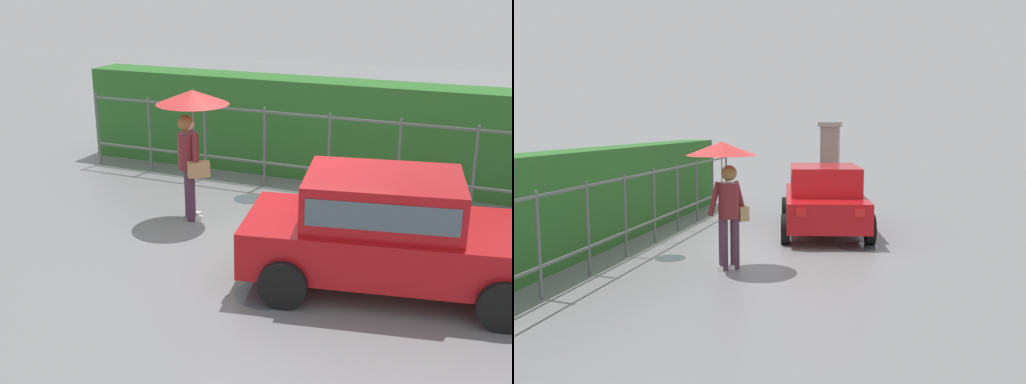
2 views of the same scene
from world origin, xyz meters
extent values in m
plane|color=slate|center=(0.00, 0.00, 0.00)|extent=(40.00, 40.00, 0.00)
cube|color=#B71116|center=(1.54, -0.79, 0.58)|extent=(3.94, 2.30, 0.60)
cube|color=#B71116|center=(1.39, -0.81, 1.18)|extent=(2.14, 1.77, 0.60)
cube|color=#4C5B66|center=(1.39, -0.81, 1.20)|extent=(1.99, 1.76, 0.33)
cylinder|color=black|center=(2.61, 0.27, 0.30)|extent=(0.62, 0.29, 0.60)
cylinder|color=black|center=(2.92, -1.38, 0.30)|extent=(0.62, 0.29, 0.60)
cylinder|color=black|center=(0.15, -0.19, 0.30)|extent=(0.62, 0.29, 0.60)
cylinder|color=black|center=(0.47, -1.84, 0.30)|extent=(0.62, 0.29, 0.60)
cube|color=red|center=(-0.39, -0.59, 0.73)|extent=(0.10, 0.21, 0.16)
cube|color=red|center=(-0.19, -1.67, 0.73)|extent=(0.10, 0.21, 0.16)
cylinder|color=#47283D|center=(-2.04, 0.42, 0.43)|extent=(0.15, 0.15, 0.86)
cylinder|color=#47283D|center=(-1.92, 0.26, 0.43)|extent=(0.15, 0.15, 0.86)
cube|color=white|center=(-1.99, 0.46, 0.04)|extent=(0.26, 0.10, 0.08)
cube|color=white|center=(-1.87, 0.30, 0.04)|extent=(0.26, 0.10, 0.08)
cylinder|color=maroon|center=(-1.98, 0.34, 1.15)|extent=(0.34, 0.34, 0.58)
sphere|color=#DBAD89|center=(-1.98, 0.34, 1.58)|extent=(0.22, 0.22, 0.22)
sphere|color=olive|center=(-2.00, 0.32, 1.60)|extent=(0.25, 0.25, 0.25)
cylinder|color=maroon|center=(-2.04, 0.57, 1.18)|extent=(0.21, 0.24, 0.56)
cylinder|color=maroon|center=(-1.78, 0.21, 1.18)|extent=(0.21, 0.24, 0.56)
cylinder|color=#B2B2B7|center=(-1.94, 0.46, 1.50)|extent=(0.02, 0.02, 0.77)
cone|color=red|center=(-1.94, 0.46, 1.99)|extent=(1.16, 1.16, 0.22)
cube|color=tan|center=(-1.73, 0.20, 0.91)|extent=(0.37, 0.33, 0.24)
cylinder|color=#59605B|center=(-5.26, 2.42, 0.75)|extent=(0.05, 0.05, 1.50)
cylinder|color=#59605B|center=(-4.01, 2.42, 0.75)|extent=(0.05, 0.05, 1.50)
cylinder|color=#59605B|center=(-2.77, 2.42, 0.75)|extent=(0.05, 0.05, 1.50)
cylinder|color=#59605B|center=(-1.52, 2.42, 0.75)|extent=(0.05, 0.05, 1.50)
cylinder|color=#59605B|center=(-0.27, 2.42, 0.75)|extent=(0.05, 0.05, 1.50)
cylinder|color=#59605B|center=(0.97, 2.42, 0.75)|extent=(0.05, 0.05, 1.50)
cylinder|color=#59605B|center=(2.22, 2.42, 0.75)|extent=(0.05, 0.05, 1.50)
cube|color=#59605B|center=(-0.27, 2.42, 1.42)|extent=(9.97, 0.03, 0.04)
cube|color=#59605B|center=(-0.27, 2.42, 0.45)|extent=(9.97, 0.03, 0.04)
cube|color=#2D6B28|center=(-0.27, 3.45, 0.95)|extent=(10.97, 0.90, 1.90)
cylinder|color=#4C545B|center=(0.18, -1.61, 0.00)|extent=(0.84, 0.84, 0.00)
cylinder|color=#4C545B|center=(-1.48, 1.59, 0.00)|extent=(0.55, 0.55, 0.00)
camera|label=1|loc=(2.87, -8.30, 3.81)|focal=45.04mm
camera|label=2|loc=(-10.47, -2.20, 2.40)|focal=38.64mm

